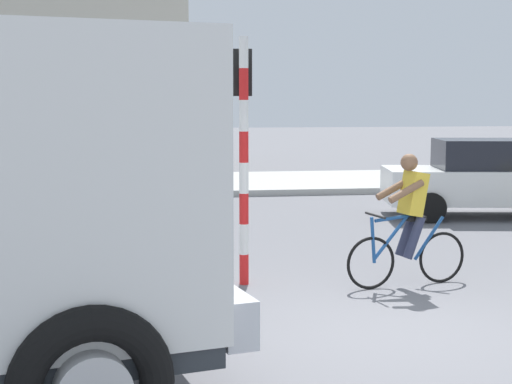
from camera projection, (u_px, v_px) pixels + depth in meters
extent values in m
plane|color=slate|center=(404.00, 333.00, 7.98)|extent=(120.00, 120.00, 0.00)
cube|color=#ADADA8|center=(236.00, 183.00, 21.71)|extent=(80.00, 5.00, 0.16)
cube|color=silver|center=(195.00, 290.00, 6.53)|extent=(0.76, 2.37, 0.36)
cube|color=black|center=(176.00, 113.00, 6.30)|extent=(0.59, 2.10, 0.70)
torus|color=black|center=(47.00, 295.00, 7.35)|extent=(1.13, 0.48, 1.10)
cylinder|color=beige|center=(47.00, 295.00, 7.35)|extent=(0.55, 0.40, 0.50)
torus|color=black|center=(371.00, 263.00, 9.80)|extent=(0.67, 0.17, 0.68)
torus|color=black|center=(442.00, 257.00, 10.16)|extent=(0.67, 0.17, 0.68)
cylinder|color=#1E4C8C|center=(396.00, 218.00, 9.85)|extent=(0.60, 0.16, 0.09)
cylinder|color=#1E4C8C|center=(391.00, 237.00, 9.86)|extent=(0.51, 0.14, 0.57)
cylinder|color=#1E4C8C|center=(429.00, 238.00, 10.06)|extent=(0.44, 0.13, 0.57)
cylinder|color=#1E4C8C|center=(373.00, 240.00, 9.77)|extent=(0.10, 0.06, 0.59)
cylinder|color=black|center=(375.00, 215.00, 9.74)|extent=(0.13, 0.50, 0.03)
cube|color=black|center=(416.00, 218.00, 9.96)|extent=(0.26, 0.17, 0.06)
cube|color=gold|center=(413.00, 193.00, 9.90)|extent=(0.35, 0.37, 0.59)
sphere|color=brown|center=(409.00, 162.00, 9.83)|extent=(0.22, 0.22, 0.22)
cylinder|color=#2D334C|center=(414.00, 238.00, 9.86)|extent=(0.32, 0.18, 0.57)
cylinder|color=brown|center=(406.00, 191.00, 9.68)|extent=(0.50, 0.19, 0.29)
cylinder|color=#2D334C|center=(406.00, 235.00, 10.05)|extent=(0.32, 0.18, 0.57)
cylinder|color=brown|center=(393.00, 189.00, 9.97)|extent=(0.50, 0.19, 0.29)
cylinder|color=red|center=(244.00, 269.00, 10.09)|extent=(0.12, 0.12, 0.40)
cylinder|color=white|center=(244.00, 239.00, 10.05)|extent=(0.12, 0.12, 0.40)
cylinder|color=red|center=(244.00, 209.00, 10.00)|extent=(0.12, 0.12, 0.40)
cylinder|color=white|center=(244.00, 178.00, 9.95)|extent=(0.12, 0.12, 0.40)
cylinder|color=red|center=(244.00, 147.00, 9.90)|extent=(0.12, 0.12, 0.40)
cylinder|color=white|center=(244.00, 116.00, 9.86)|extent=(0.12, 0.12, 0.40)
cylinder|color=red|center=(244.00, 84.00, 9.81)|extent=(0.12, 0.12, 0.40)
cylinder|color=white|center=(244.00, 52.00, 9.76)|extent=(0.12, 0.12, 0.40)
cube|color=black|center=(242.00, 73.00, 9.97)|extent=(0.24, 0.20, 0.60)
sphere|color=red|center=(241.00, 73.00, 10.09)|extent=(0.14, 0.14, 0.14)
cube|color=white|center=(483.00, 185.00, 15.91)|extent=(4.23, 2.36, 0.70)
cube|color=black|center=(492.00, 154.00, 15.83)|extent=(2.41, 1.80, 0.60)
cylinder|color=black|center=(431.00, 208.00, 15.13)|extent=(0.62, 0.28, 0.60)
cylinder|color=black|center=(415.00, 197.00, 16.82)|extent=(0.62, 0.28, 0.60)
cube|color=#B2AD9E|center=(68.00, 85.00, 27.43)|extent=(8.25, 5.81, 5.86)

